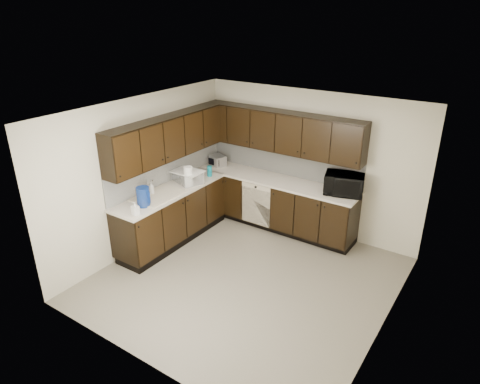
# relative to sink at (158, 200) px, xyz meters

# --- Properties ---
(floor) EXTENTS (4.00, 4.00, 0.00)m
(floor) POSITION_rel_sink_xyz_m (1.68, 0.01, -0.88)
(floor) COLOR gray
(floor) RESTS_ON ground
(ceiling) EXTENTS (4.00, 4.00, 0.00)m
(ceiling) POSITION_rel_sink_xyz_m (1.68, 0.01, 1.62)
(ceiling) COLOR white
(ceiling) RESTS_ON wall_back
(wall_back) EXTENTS (4.00, 0.02, 2.50)m
(wall_back) POSITION_rel_sink_xyz_m (1.68, 2.01, 0.37)
(wall_back) COLOR beige
(wall_back) RESTS_ON floor
(wall_left) EXTENTS (0.02, 4.00, 2.50)m
(wall_left) POSITION_rel_sink_xyz_m (-0.32, 0.01, 0.37)
(wall_left) COLOR beige
(wall_left) RESTS_ON floor
(wall_right) EXTENTS (0.02, 4.00, 2.50)m
(wall_right) POSITION_rel_sink_xyz_m (3.68, 0.01, 0.37)
(wall_right) COLOR beige
(wall_right) RESTS_ON floor
(wall_front) EXTENTS (4.00, 0.02, 2.50)m
(wall_front) POSITION_rel_sink_xyz_m (1.68, -1.99, 0.37)
(wall_front) COLOR beige
(wall_front) RESTS_ON floor
(lower_cabinets) EXTENTS (3.00, 2.80, 0.90)m
(lower_cabinets) POSITION_rel_sink_xyz_m (0.67, 1.12, -0.47)
(lower_cabinets) COLOR black
(lower_cabinets) RESTS_ON floor
(countertop) EXTENTS (3.03, 2.83, 0.04)m
(countertop) POSITION_rel_sink_xyz_m (0.67, 1.12, 0.04)
(countertop) COLOR beige
(countertop) RESTS_ON lower_cabinets
(backsplash) EXTENTS (3.00, 2.80, 0.48)m
(backsplash) POSITION_rel_sink_xyz_m (0.46, 1.33, 0.30)
(backsplash) COLOR #B1B1AD
(backsplash) RESTS_ON countertop
(upper_cabinets) EXTENTS (3.00, 2.80, 0.70)m
(upper_cabinets) POSITION_rel_sink_xyz_m (0.58, 1.22, 0.89)
(upper_cabinets) COLOR black
(upper_cabinets) RESTS_ON wall_back
(dishwasher) EXTENTS (0.58, 0.04, 0.78)m
(dishwasher) POSITION_rel_sink_xyz_m (0.98, 1.42, -0.33)
(dishwasher) COLOR beige
(dishwasher) RESTS_ON lower_cabinets
(sink) EXTENTS (0.54, 0.82, 0.42)m
(sink) POSITION_rel_sink_xyz_m (0.00, 0.00, 0.00)
(sink) COLOR beige
(sink) RESTS_ON countertop
(microwave) EXTENTS (0.71, 0.57, 0.34)m
(microwave) POSITION_rel_sink_xyz_m (2.43, 1.76, 0.23)
(microwave) COLOR black
(microwave) RESTS_ON countertop
(soap_bottle_a) EXTENTS (0.11, 0.11, 0.21)m
(soap_bottle_a) POSITION_rel_sink_xyz_m (0.19, -0.66, 0.16)
(soap_bottle_a) COLOR gray
(soap_bottle_a) RESTS_ON countertop
(soap_bottle_b) EXTENTS (0.10, 0.10, 0.21)m
(soap_bottle_b) POSITION_rel_sink_xyz_m (-0.14, 0.01, 0.17)
(soap_bottle_b) COLOR gray
(soap_bottle_b) RESTS_ON countertop
(toaster_oven) EXTENTS (0.37, 0.33, 0.19)m
(toaster_oven) POSITION_rel_sink_xyz_m (-0.07, 1.71, 0.16)
(toaster_oven) COLOR silver
(toaster_oven) RESTS_ON countertop
(storage_bin) EXTENTS (0.59, 0.52, 0.19)m
(storage_bin) POSITION_rel_sink_xyz_m (0.00, 0.74, 0.16)
(storage_bin) COLOR white
(storage_bin) RESTS_ON countertop
(blue_pitcher) EXTENTS (0.22, 0.22, 0.30)m
(blue_pitcher) POSITION_rel_sink_xyz_m (0.07, -0.37, 0.21)
(blue_pitcher) COLOR navy
(blue_pitcher) RESTS_ON countertop
(teal_tumbler) EXTENTS (0.11, 0.11, 0.19)m
(teal_tumbler) POSITION_rel_sink_xyz_m (0.15, 1.17, 0.15)
(teal_tumbler) COLOR #0C798C
(teal_tumbler) RESTS_ON countertop
(paper_towel_roll) EXTENTS (0.15, 0.15, 0.33)m
(paper_towel_roll) POSITION_rel_sink_xyz_m (0.11, 0.64, 0.22)
(paper_towel_roll) COLOR white
(paper_towel_roll) RESTS_ON countertop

